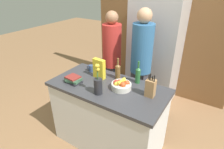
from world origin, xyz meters
The scene contains 14 objects.
ground_plane centered at (0.00, 0.00, 0.00)m, with size 14.00×14.00×0.00m, color #936B47.
kitchen_island centered at (0.00, 0.00, 0.47)m, with size 1.47×0.73×0.93m.
back_wall_wood centered at (0.00, 1.79, 1.30)m, with size 2.67×0.12×2.60m.
refrigerator centered at (0.05, 1.43, 0.95)m, with size 0.84×0.62×1.90m.
fruit_bowl centered at (0.17, 0.04, 0.98)m, with size 0.24×0.24×0.11m.
knife_block centered at (0.52, 0.07, 1.04)m, with size 0.10×0.09×0.28m.
flower_vase centered at (0.00, -0.20, 1.06)m, with size 0.10×0.10×0.38m.
cereal_box centered at (-0.22, 0.12, 1.06)m, with size 0.17×0.07×0.26m.
coffee_mug centered at (-0.44, 0.22, 0.98)m, with size 0.11×0.08×0.09m.
book_stack centered at (-0.42, -0.16, 0.97)m, with size 0.21×0.17×0.08m.
bottle_oil centered at (0.27, 0.27, 1.05)m, with size 0.06×0.06×0.29m.
bottle_vinegar centered at (0.00, 0.23, 1.05)m, with size 0.07×0.07×0.29m.
person_at_sink centered at (-0.44, 0.77, 0.97)m, with size 0.30×0.30×1.70m.
person_in_blue centered at (0.10, 0.74, 1.02)m, with size 0.31×0.31×1.78m.
Camera 1 is at (1.12, -1.65, 2.12)m, focal length 30.00 mm.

